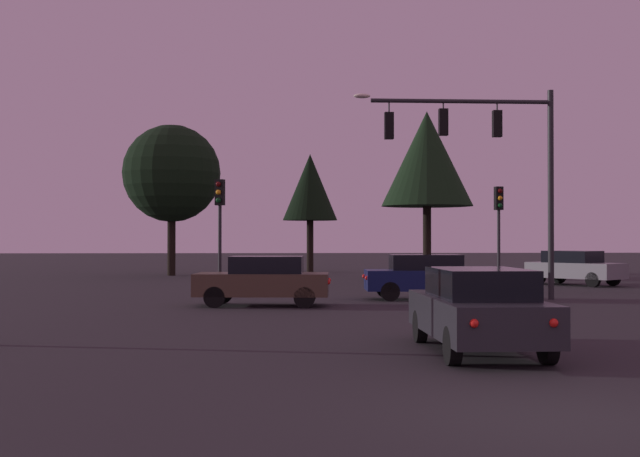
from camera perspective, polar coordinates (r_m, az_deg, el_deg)
name	(u,v)px	position (r m, az deg, el deg)	size (l,w,h in m)	color
ground_plane	(353,288)	(33.87, 2.29, -4.20)	(168.00, 168.00, 0.00)	#262326
traffic_signal_mast_arm	(489,149)	(28.24, 11.69, 5.49)	(6.81, 0.37, 7.10)	#232326
traffic_light_corner_left	(220,214)	(28.57, -7.02, 1.04)	(0.36, 0.38, 4.12)	#232326
traffic_light_corner_right	(499,217)	(32.15, 12.39, 0.79)	(0.33, 0.37, 4.07)	#232326
car_nearside_lane	(478,309)	(15.02, 10.99, -5.51)	(1.77, 4.54, 1.52)	#232328
car_crossing_left	(263,280)	(25.06, -3.98, -3.60)	(4.24, 2.16, 1.52)	#473828
car_crossing_right	(429,276)	(27.85, 7.61, -3.31)	(4.48, 1.88, 1.52)	#0F1947
car_far_lane	(575,267)	(37.85, 17.36, -2.60)	(3.91, 4.36, 1.52)	gray
tree_behind_sign	(172,174)	(46.42, -10.32, 3.79)	(5.45, 5.45, 8.44)	black
tree_left_far	(310,188)	(50.16, -0.70, 2.86)	(3.36, 3.36, 7.27)	black
tree_center_horizon	(427,159)	(38.82, 7.48, 4.82)	(4.30, 4.30, 8.06)	black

